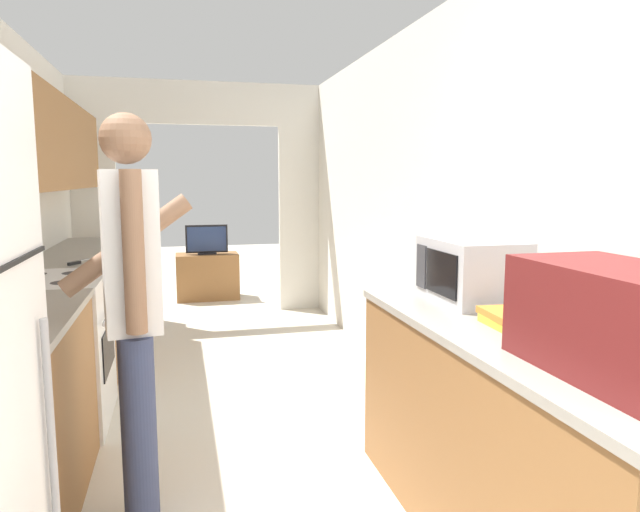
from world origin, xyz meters
TOP-DOWN VIEW (x-y plane):
  - wall_right at (1.34, 2.12)m, footprint 0.06×7.84m
  - wall_far_with_doorway at (0.00, 5.47)m, footprint 3.01×0.06m
  - counter_left at (-1.01, 3.13)m, footprint 0.62×4.25m
  - counter_right at (1.01, 1.04)m, footprint 0.62×1.87m
  - range_oven at (-1.00, 2.76)m, footprint 0.66×0.77m
  - person at (-0.43, 1.52)m, footprint 0.56×0.42m
  - suitcase at (1.01, 0.53)m, footprint 0.36×0.68m
  - microwave at (1.11, 1.59)m, footprint 0.36×0.50m
  - book_stack at (1.02, 1.10)m, footprint 0.19×0.30m
  - tv_cabinet at (0.09, 6.26)m, footprint 0.75×0.42m
  - television at (0.09, 6.22)m, footprint 0.51×0.16m
  - knife at (-0.94, 3.36)m, footprint 0.15×0.32m

SIDE VIEW (x-z plane):
  - tv_cabinet at x=0.09m, z-range 0.00..0.56m
  - counter_right at x=1.01m, z-range 0.00..0.90m
  - counter_left at x=-1.01m, z-range 0.00..0.90m
  - range_oven at x=-1.00m, z-range -0.06..0.97m
  - television at x=0.09m, z-range 0.56..0.92m
  - knife at x=-0.94m, z-range 0.90..0.92m
  - book_stack at x=1.02m, z-range 0.90..0.96m
  - person at x=-0.43m, z-range 0.07..1.80m
  - microwave at x=1.11m, z-range 0.90..1.20m
  - suitcase at x=1.01m, z-range 0.90..1.23m
  - wall_right at x=1.34m, z-range 0.00..2.50m
  - wall_far_with_doorway at x=0.00m, z-range 0.20..2.70m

